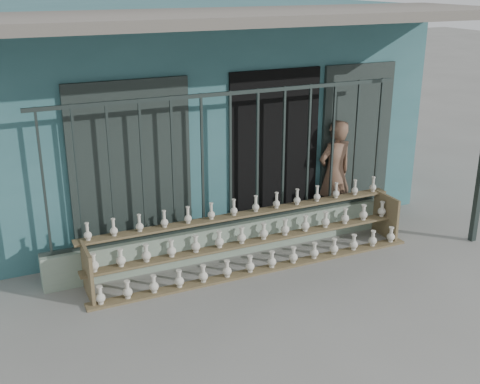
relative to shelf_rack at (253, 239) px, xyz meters
name	(u,v)px	position (x,y,z in m)	size (l,w,h in m)	color
ground	(275,297)	(-0.14, -0.88, -0.36)	(60.00, 60.00, 0.00)	slate
workshop_building	(162,99)	(-0.13, 3.35, 1.26)	(7.40, 6.60, 3.21)	#2F5E63
parapet_wall	(231,238)	(-0.14, 0.42, -0.14)	(5.00, 0.20, 0.45)	gray
security_fence	(230,160)	(-0.14, 0.42, 0.98)	(5.00, 0.04, 1.80)	#283330
shelf_rack	(253,239)	(0.00, 0.00, 0.00)	(4.50, 0.68, 0.85)	brown
elderly_woman	(335,173)	(1.72, 0.75, 0.45)	(0.59, 0.39, 1.62)	brown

